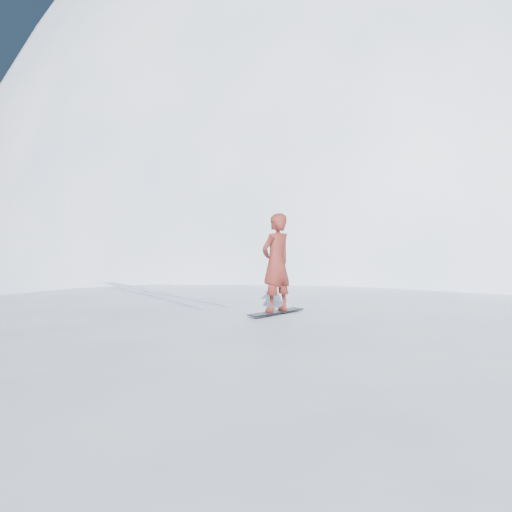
{
  "coord_description": "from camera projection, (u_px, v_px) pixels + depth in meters",
  "views": [
    {
      "loc": [
        -5.2,
        -9.89,
        4.26
      ],
      "look_at": [
        -0.08,
        1.46,
        3.5
      ],
      "focal_mm": 40.0,
      "sensor_mm": 36.0,
      "label": 1
    }
  ],
  "objects": [
    {
      "name": "board_tracks",
      "position": [
        153.0,
        292.0,
        14.82
      ],
      "size": [
        1.75,
        5.92,
        0.04
      ],
      "color": "silver",
      "rests_on": "ground"
    },
    {
      "name": "wind_bumps",
      "position": [
        225.0,
        407.0,
        13.09
      ],
      "size": [
        16.0,
        14.4,
        1.0
      ],
      "color": "white",
      "rests_on": "ground"
    },
    {
      "name": "snowboarder",
      "position": [
        276.0,
        263.0,
        11.56
      ],
      "size": [
        0.85,
        0.69,
        2.0
      ],
      "primitive_type": "imported",
      "rotation": [
        0.0,
        0.0,
        3.48
      ],
      "color": "maroon",
      "rests_on": "snowboard"
    },
    {
      "name": "peak_shoulder",
      "position": [
        283.0,
        293.0,
        33.69
      ],
      "size": [
        28.0,
        24.0,
        18.0
      ],
      "primitive_type": "ellipsoid",
      "color": "white",
      "rests_on": "ground"
    },
    {
      "name": "snowboard",
      "position": [
        276.0,
        312.0,
        11.62
      ],
      "size": [
        1.4,
        0.71,
        0.02
      ],
      "primitive_type": "cube",
      "rotation": [
        0.0,
        0.0,
        0.34
      ],
      "color": "black",
      "rests_on": "near_ridge"
    },
    {
      "name": "near_ridge",
      "position": [
        270.0,
        388.0,
        14.53
      ],
      "size": [
        36.0,
        28.0,
        4.8
      ],
      "primitive_type": "ellipsoid",
      "color": "white",
      "rests_on": "ground"
    },
    {
      "name": "ground",
      "position": [
        290.0,
        434.0,
        11.39
      ],
      "size": [
        400.0,
        400.0,
        0.0
      ],
      "primitive_type": "plane",
      "color": "white",
      "rests_on": "ground"
    },
    {
      "name": "summit_peak",
      "position": [
        386.0,
        276.0,
        44.07
      ],
      "size": [
        60.0,
        56.0,
        56.0
      ],
      "primitive_type": "ellipsoid",
      "color": "white",
      "rests_on": "ground"
    }
  ]
}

